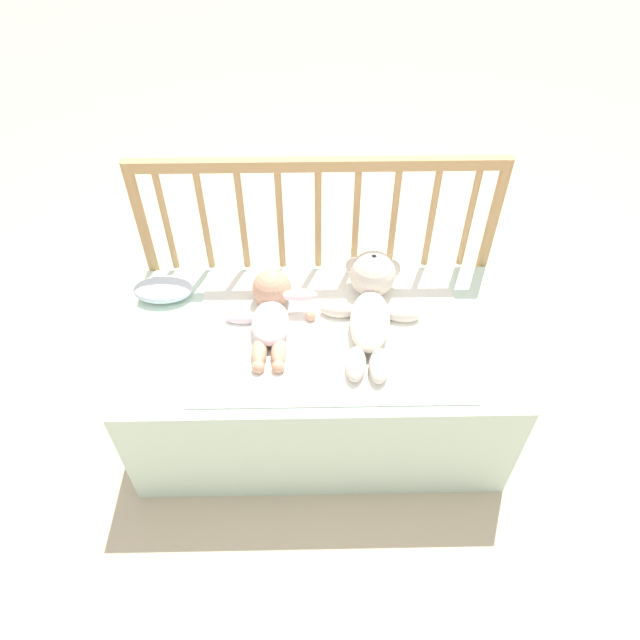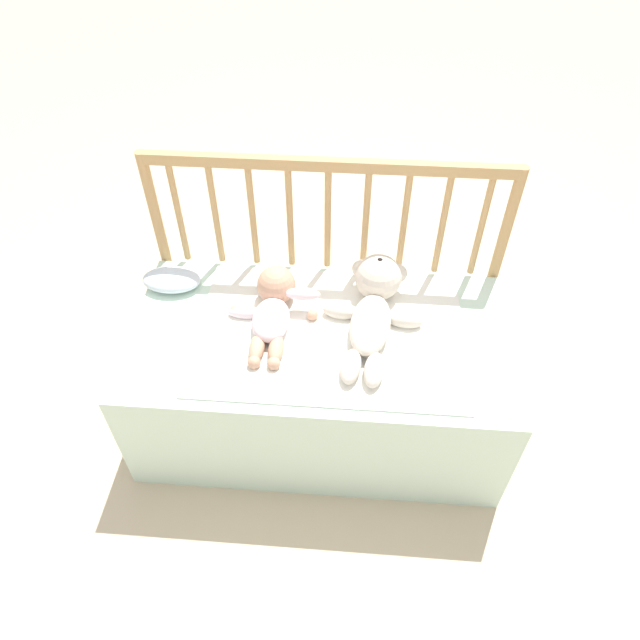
% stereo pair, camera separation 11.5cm
% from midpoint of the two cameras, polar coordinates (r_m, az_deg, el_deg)
% --- Properties ---
extents(ground_plane, '(12.00, 12.00, 0.00)m').
position_cam_midpoint_polar(ground_plane, '(2.12, 1.57, -9.58)').
color(ground_plane, '#C6B293').
extents(crib_mattress, '(1.19, 0.63, 0.44)m').
position_cam_midpoint_polar(crib_mattress, '(1.94, 1.70, -5.90)').
color(crib_mattress, silver).
rests_on(crib_mattress, ground_plane).
extents(crib_rail, '(1.19, 0.04, 0.85)m').
position_cam_midpoint_polar(crib_rail, '(1.92, 2.50, 9.07)').
color(crib_rail, tan).
rests_on(crib_rail, ground_plane).
extents(blanket, '(0.83, 0.57, 0.01)m').
position_cam_midpoint_polar(blanket, '(1.78, 2.85, -1.31)').
color(blanket, white).
rests_on(blanket, crib_mattress).
extents(teddy_bear, '(0.32, 0.49, 0.15)m').
position_cam_midpoint_polar(teddy_bear, '(1.80, 7.24, 1.62)').
color(teddy_bear, silver).
rests_on(teddy_bear, crib_mattress).
extents(baby, '(0.29, 0.38, 0.13)m').
position_cam_midpoint_polar(baby, '(1.79, -2.90, 1.26)').
color(baby, white).
rests_on(baby, crib_mattress).
extents(small_pillow, '(0.20, 0.12, 0.06)m').
position_cam_midpoint_polar(small_pillow, '(1.96, -13.02, 3.89)').
color(small_pillow, silver).
rests_on(small_pillow, crib_mattress).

